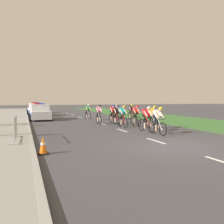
{
  "coord_description": "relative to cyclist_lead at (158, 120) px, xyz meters",
  "views": [
    {
      "loc": [
        -5.72,
        -8.01,
        1.92
      ],
      "look_at": [
        -0.23,
        6.57,
        1.1
      ],
      "focal_mm": 37.53,
      "sensor_mm": 36.0,
      "label": 1
    }
  ],
  "objects": [
    {
      "name": "cyclist_lead",
      "position": [
        0.0,
        0.0,
        0.0
      ],
      "size": [
        0.42,
        1.72,
        1.56
      ],
      "color": "black",
      "rests_on": "ground"
    },
    {
      "name": "kerb_edge",
      "position": [
        -6.56,
        10.95,
        -0.72
      ],
      "size": [
        0.16,
        60.0,
        0.13
      ],
      "primitive_type": "cube",
      "color": "#9E9E99",
      "rests_on": "ground"
    },
    {
      "name": "cyclist_ninth",
      "position": [
        -1.29,
        10.1,
        0.0
      ],
      "size": [
        0.43,
        1.72,
        1.56
      ],
      "color": "black",
      "rests_on": "ground"
    },
    {
      "name": "crowd_barrier_front",
      "position": [
        -7.21,
        0.1,
        -0.14
      ],
      "size": [
        0.52,
        2.32,
        1.07
      ],
      "color": "#B7BABF",
      "rests_on": "sidewalk_slab"
    },
    {
      "name": "police_car_nearest",
      "position": [
        -5.43,
        12.24,
        -0.11
      ],
      "size": [
        2.04,
        4.42,
        1.59
      ],
      "color": "silver",
      "rests_on": "ground"
    },
    {
      "name": "cyclist_eleventh",
      "position": [
        2.71,
        9.16,
        0.0
      ],
      "size": [
        0.45,
        1.72,
        1.56
      ],
      "color": "black",
      "rests_on": "ground"
    },
    {
      "name": "cyclist_tenth",
      "position": [
        1.6,
        10.26,
        0.0
      ],
      "size": [
        0.42,
        1.72,
        1.56
      ],
      "color": "black",
      "rests_on": "ground"
    },
    {
      "name": "cyclist_eighth",
      "position": [
        -1.36,
        6.46,
        0.0
      ],
      "size": [
        0.44,
        1.72,
        1.56
      ],
      "color": "black",
      "rests_on": "ground"
    },
    {
      "name": "cyclist_fourth",
      "position": [
        -0.46,
        3.81,
        0.0
      ],
      "size": [
        0.42,
        1.72,
        1.56
      ],
      "color": "black",
      "rests_on": "ground"
    },
    {
      "name": "cyclist_fifth",
      "position": [
        0.86,
        4.45,
        0.0
      ],
      "size": [
        0.42,
        1.72,
        1.56
      ],
      "color": "black",
      "rests_on": "ground"
    },
    {
      "name": "police_car_second",
      "position": [
        -5.43,
        18.29,
        -0.11
      ],
      "size": [
        2.22,
        4.51,
        1.59
      ],
      "color": "white",
      "rests_on": "ground"
    },
    {
      "name": "police_car_third",
      "position": [
        -5.44,
        24.05,
        -0.11
      ],
      "size": [
        2.2,
        4.5,
        1.59
      ],
      "color": "silver",
      "rests_on": "ground"
    },
    {
      "name": "cyclist_sixth",
      "position": [
        -0.31,
        5.34,
        0.0
      ],
      "size": [
        0.43,
        1.72,
        1.56
      ],
      "color": "black",
      "rests_on": "ground"
    },
    {
      "name": "cyclist_third",
      "position": [
        1.04,
        2.36,
        0.0
      ],
      "size": [
        0.42,
        1.72,
        1.56
      ],
      "color": "black",
      "rests_on": "ground"
    },
    {
      "name": "cyclist_second",
      "position": [
        -0.0,
        1.28,
        0.0
      ],
      "size": [
        0.45,
        1.72,
        1.56
      ],
      "color": "black",
      "rests_on": "ground"
    },
    {
      "name": "lane_markings_centre",
      "position": [
        -1.12,
        8.34,
        -0.78
      ],
      "size": [
        0.14,
        29.6,
        0.01
      ],
      "color": "white",
      "rests_on": "ground"
    },
    {
      "name": "traffic_cone_near",
      "position": [
        -6.24,
        -2.58,
        -0.48
      ],
      "size": [
        0.36,
        0.36,
        0.64
      ],
      "color": "black",
      "rests_on": "ground"
    },
    {
      "name": "ground_plane",
      "position": [
        -1.12,
        -3.05,
        -0.79
      ],
      "size": [
        160.0,
        160.0,
        0.0
      ],
      "primitive_type": "plane",
      "color": "#424247"
    },
    {
      "name": "cyclist_seventh",
      "position": [
        -0.04,
        6.88,
        0.0
      ],
      "size": [
        0.42,
        1.72,
        1.56
      ],
      "color": "black",
      "rests_on": "ground"
    },
    {
      "name": "grass_verge",
      "position": [
        6.97,
        10.95,
        -0.78
      ],
      "size": [
        7.0,
        60.0,
        0.01
      ],
      "primitive_type": "cube",
      "color": "#3D7033",
      "rests_on": "ground"
    }
  ]
}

